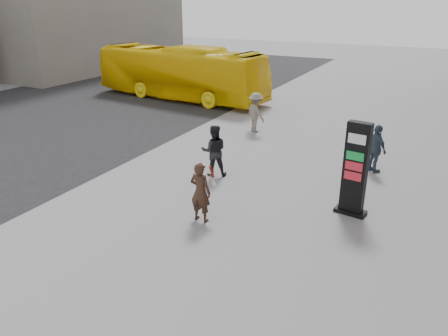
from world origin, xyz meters
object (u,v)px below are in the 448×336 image
at_px(info_pylon, 355,169).
at_px(pedestrian_c, 376,149).
at_px(woman, 201,191).
at_px(pedestrian_a, 214,151).
at_px(bus, 180,73).
at_px(pedestrian_b, 256,112).

height_order(info_pylon, pedestrian_c, info_pylon).
height_order(woman, pedestrian_a, pedestrian_a).
xyz_separation_m(woman, pedestrian_a, (-1.23, 3.07, 0.02)).
xyz_separation_m(woman, bus, (-8.88, 13.04, 0.67)).
height_order(pedestrian_a, pedestrian_c, pedestrian_a).
bearing_deg(woman, pedestrian_b, -73.50).
bearing_deg(pedestrian_b, pedestrian_a, 132.17).
bearing_deg(bus, pedestrian_b, -116.42).
relative_size(bus, pedestrian_c, 6.46).
bearing_deg(pedestrian_b, info_pylon, 166.07).
height_order(woman, bus, bus).
distance_m(bus, pedestrian_b, 8.19).
bearing_deg(info_pylon, pedestrian_b, 141.07).
bearing_deg(bus, pedestrian_c, -113.00).
height_order(info_pylon, pedestrian_b, info_pylon).
xyz_separation_m(bus, pedestrian_a, (7.65, -9.97, -0.65)).
bearing_deg(bus, pedestrian_a, -136.02).
distance_m(info_pylon, pedestrian_c, 3.64).
distance_m(woman, bus, 15.79).
bearing_deg(pedestrian_a, woman, 82.10).
relative_size(bus, pedestrian_a, 6.17).
xyz_separation_m(pedestrian_b, pedestrian_c, (5.72, -2.67, -0.04)).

